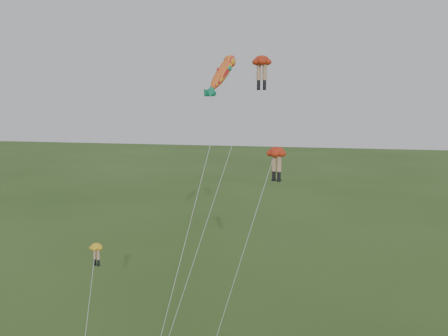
# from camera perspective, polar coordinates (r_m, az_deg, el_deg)

# --- Properties ---
(legs_kite_red_high) EXTENTS (5.87, 10.10, 19.96)m
(legs_kite_red_high) POSITION_cam_1_polar(r_m,az_deg,el_deg) (37.81, 4.19, 11.44)
(legs_kite_red_high) COLOR red
(legs_kite_red_high) RESTS_ON ground
(legs_kite_red_mid) EXTENTS (4.72, 4.81, 13.81)m
(legs_kite_red_mid) POSITION_cam_1_polar(r_m,az_deg,el_deg) (31.07, 5.87, 1.04)
(legs_kite_red_mid) COLOR red
(legs_kite_red_mid) RESTS_ON ground
(legs_kite_yellow) EXTENTS (1.29, 4.63, 7.77)m
(legs_kite_yellow) POSITION_cam_1_polar(r_m,az_deg,el_deg) (32.61, -14.49, -9.72)
(legs_kite_yellow) COLOR yellow
(legs_kite_yellow) RESTS_ON ground
(fish_kite) EXTENTS (3.87, 9.52, 19.99)m
(fish_kite) POSITION_cam_1_polar(r_m,az_deg,el_deg) (34.16, -0.20, 10.69)
(fish_kite) COLOR #FFA620
(fish_kite) RESTS_ON ground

